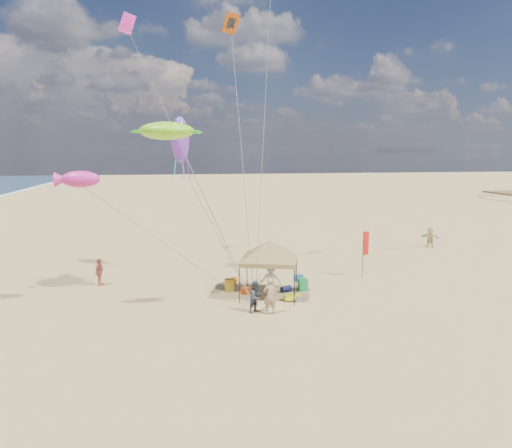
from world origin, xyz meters
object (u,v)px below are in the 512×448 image
at_px(person_far_a, 99,272).
at_px(person_near_c, 271,279).
at_px(canopy_tent, 269,243).
at_px(person_far_c, 430,237).
at_px(cooler_red, 246,291).
at_px(cooler_blue, 298,278).
at_px(person_near_b, 256,297).
at_px(feather_flag, 365,246).
at_px(beach_cart, 293,297).
at_px(chair_yellow, 229,285).
at_px(chair_green, 303,284).
at_px(person_near_a, 270,296).

bearing_deg(person_far_a, person_near_c, -96.58).
distance_m(canopy_tent, person_far_c, 19.32).
xyz_separation_m(cooler_red, cooler_blue, (3.64, 2.08, 0.00)).
bearing_deg(person_far_c, person_near_b, -107.68).
distance_m(feather_flag, beach_cart, 7.10).
distance_m(chair_yellow, person_far_c, 20.39).
xyz_separation_m(beach_cart, person_far_c, (14.88, 11.77, 0.65)).
xyz_separation_m(feather_flag, cooler_blue, (-4.37, -0.08, -1.84)).
xyz_separation_m(chair_green, beach_cart, (-1.05, -1.79, -0.15)).
relative_size(person_far_a, person_far_c, 0.97).
bearing_deg(cooler_red, person_near_c, -24.52).
relative_size(feather_flag, beach_cart, 3.38).
height_order(chair_green, chair_yellow, same).
height_order(cooler_red, person_near_c, person_near_c).
xyz_separation_m(cooler_blue, chair_green, (-0.27, -1.96, 0.16)).
distance_m(canopy_tent, person_near_c, 2.07).
xyz_separation_m(cooler_blue, beach_cart, (-1.32, -3.74, 0.01)).
xyz_separation_m(feather_flag, chair_yellow, (-8.88, -1.47, -1.68)).
bearing_deg(beach_cart, canopy_tent, 134.41).
relative_size(canopy_tent, person_near_c, 2.96).
distance_m(chair_yellow, person_near_a, 4.48).
distance_m(chair_green, person_near_c, 2.26).
bearing_deg(person_far_c, cooler_red, -114.88).
height_order(feather_flag, person_near_b, feather_flag).
bearing_deg(beach_cart, person_far_a, 155.50).
relative_size(cooler_red, chair_green, 0.77).
bearing_deg(feather_flag, chair_green, -156.29).
bearing_deg(chair_green, person_near_c, -160.67).
height_order(cooler_blue, person_near_c, person_near_c).
bearing_deg(chair_green, feather_flag, 23.71).
relative_size(chair_green, person_near_c, 0.37).
bearing_deg(person_near_c, chair_yellow, -18.62).
height_order(canopy_tent, person_near_b, canopy_tent).
relative_size(person_near_a, person_near_b, 1.14).
xyz_separation_m(beach_cart, person_near_a, (-1.66, -1.82, 0.73)).
distance_m(beach_cart, person_near_c, 1.64).
relative_size(chair_yellow, person_near_a, 0.38).
relative_size(canopy_tent, person_far_a, 3.42).
bearing_deg(person_near_c, cooler_red, -12.61).
height_order(cooler_red, person_near_a, person_near_a).
relative_size(canopy_tent, feather_flag, 1.85).
bearing_deg(beach_cart, cooler_red, 144.33).
relative_size(beach_cart, person_far_a, 0.55).
bearing_deg(person_near_b, cooler_blue, 20.94).
xyz_separation_m(feather_flag, cooler_red, (-8.01, -2.16, -1.84)).
height_order(person_near_b, person_far_c, person_far_c).
height_order(cooler_blue, chair_yellow, chair_yellow).
distance_m(cooler_red, person_far_c, 19.97).
relative_size(feather_flag, chair_yellow, 4.35).
bearing_deg(beach_cart, cooler_blue, 70.60).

